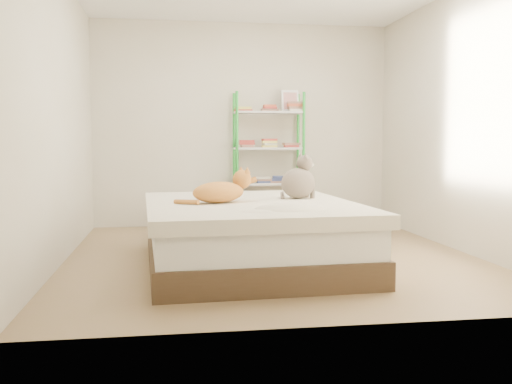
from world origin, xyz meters
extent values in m
cube|color=#8B6D51|center=(0.00, 0.00, 0.00)|extent=(3.80, 4.20, 0.01)
cube|color=beige|center=(0.00, 2.10, 1.30)|extent=(3.80, 0.01, 2.60)
cube|color=beige|center=(0.00, -2.10, 1.30)|extent=(3.80, 0.01, 2.60)
cube|color=beige|center=(-1.90, 0.00, 1.30)|extent=(0.01, 4.20, 2.60)
cube|color=beige|center=(1.90, 0.00, 1.30)|extent=(0.01, 4.20, 2.60)
cube|color=#412F1F|center=(-0.26, -0.39, 0.11)|extent=(1.83, 2.24, 0.22)
cube|color=white|center=(-0.26, -0.39, 0.33)|extent=(1.77, 2.17, 0.24)
cube|color=white|center=(-0.26, -0.39, 0.51)|extent=(1.87, 2.28, 0.11)
cylinder|color=green|center=(-0.12, 1.72, 0.85)|extent=(0.04, 0.04, 1.70)
cylinder|color=green|center=(-0.12, 2.04, 0.85)|extent=(0.04, 0.04, 1.70)
cylinder|color=green|center=(0.72, 1.72, 0.85)|extent=(0.04, 0.04, 1.70)
cylinder|color=green|center=(0.72, 2.04, 0.85)|extent=(0.04, 0.04, 1.70)
cube|color=silver|center=(0.30, 1.88, 0.10)|extent=(0.86, 0.34, 0.02)
cube|color=silver|center=(0.30, 1.88, 0.55)|extent=(0.86, 0.34, 0.02)
cube|color=silver|center=(0.30, 1.88, 1.00)|extent=(0.86, 0.34, 0.02)
cube|color=silver|center=(0.30, 1.88, 1.45)|extent=(0.86, 0.34, 0.02)
cube|color=#AE352F|center=(0.00, 1.88, 0.16)|extent=(0.20, 0.16, 0.09)
cube|color=#AE352F|center=(0.30, 1.88, 0.16)|extent=(0.20, 0.16, 0.09)
cube|color=#AE352F|center=(0.60, 1.88, 0.16)|extent=(0.20, 0.16, 0.09)
cube|color=#AE352F|center=(0.00, 1.88, 0.61)|extent=(0.20, 0.16, 0.09)
cube|color=#AE352F|center=(0.20, 1.88, 0.61)|extent=(0.20, 0.16, 0.09)
cube|color=#AE352F|center=(0.40, 1.88, 0.61)|extent=(0.20, 0.16, 0.09)
cube|color=#AE352F|center=(0.60, 1.88, 0.61)|extent=(0.20, 0.16, 0.09)
cube|color=#AE352F|center=(0.00, 1.88, 1.06)|extent=(0.20, 0.16, 0.09)
cube|color=#AE352F|center=(0.30, 1.88, 1.06)|extent=(0.20, 0.16, 0.09)
cube|color=#AE352F|center=(0.60, 1.88, 1.06)|extent=(0.20, 0.16, 0.09)
cube|color=#AE352F|center=(0.00, 1.88, 1.51)|extent=(0.20, 0.16, 0.09)
cube|color=#AE352F|center=(0.30, 1.88, 1.51)|extent=(0.20, 0.16, 0.09)
cube|color=#AE352F|center=(0.60, 1.88, 1.51)|extent=(0.20, 0.16, 0.09)
cube|color=white|center=(0.59, 1.93, 1.60)|extent=(0.22, 0.08, 0.28)
cube|color=#D03B38|center=(0.59, 1.92, 1.60)|extent=(0.17, 0.05, 0.22)
cube|color=#95764F|center=(-0.14, 0.68, 0.16)|extent=(0.49, 0.41, 0.31)
cube|color=#541784|center=(-0.12, 0.49, 0.15)|extent=(0.27, 0.04, 0.07)
cube|color=#95764F|center=(-0.14, 0.50, 0.31)|extent=(0.46, 0.19, 0.10)
cube|color=white|center=(-0.77, 1.75, 0.19)|extent=(0.37, 0.34, 0.37)
cube|color=white|center=(-0.77, 1.75, 0.39)|extent=(0.41, 0.37, 0.03)
camera|label=1|loc=(-0.94, -5.26, 1.08)|focal=40.00mm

